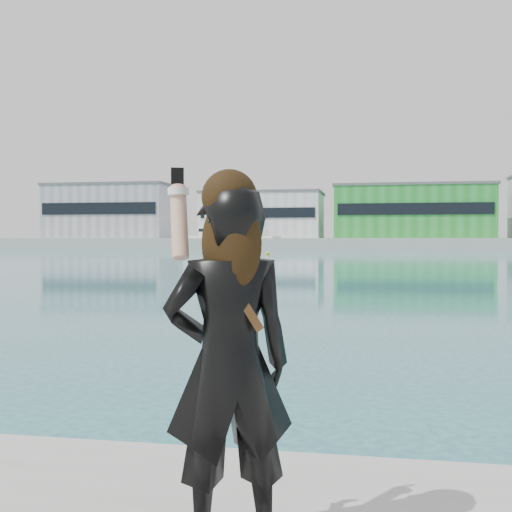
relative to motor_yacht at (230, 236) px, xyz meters
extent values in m
cube|color=#9E9E99|center=(26.80, 12.38, -1.39)|extent=(320.00, 40.00, 2.00)
cube|color=gray|center=(-28.20, 10.38, 5.11)|extent=(26.00, 16.00, 11.00)
cube|color=black|center=(-28.20, 2.28, 5.66)|extent=(24.70, 0.20, 2.42)
cube|color=#59595B|center=(-28.20, 10.38, 10.86)|extent=(26.52, 16.32, 0.50)
cube|color=silver|center=(4.80, 10.38, 4.11)|extent=(24.00, 15.00, 9.00)
cube|color=black|center=(4.80, 2.78, 4.56)|extent=(22.80, 0.20, 1.98)
cube|color=#59595B|center=(4.80, 10.38, 8.86)|extent=(24.48, 15.30, 0.50)
cube|color=#238E2C|center=(34.80, 10.38, 4.61)|extent=(30.00, 16.00, 10.00)
cube|color=black|center=(34.80, 2.28, 5.11)|extent=(28.50, 0.20, 2.20)
cube|color=#59595B|center=(34.80, 10.38, 9.86)|extent=(30.60, 16.32, 0.50)
cylinder|color=silver|center=(-11.20, 3.38, 3.61)|extent=(0.16, 0.16, 8.00)
cube|color=#F0410E|center=(-10.60, 3.38, 7.01)|extent=(1.20, 0.04, 0.80)
cylinder|color=silver|center=(48.80, 3.38, 3.61)|extent=(0.16, 0.16, 8.00)
cube|color=#F0410E|center=(49.40, 3.38, 7.01)|extent=(1.20, 0.04, 0.80)
cube|color=silver|center=(0.51, -0.10, -1.18)|extent=(18.88, 8.46, 2.43)
cube|color=silver|center=(-0.48, 0.09, 1.15)|extent=(10.76, 6.12, 2.23)
cube|color=silver|center=(-1.48, 0.29, 3.18)|extent=(6.63, 4.55, 1.82)
cube|color=black|center=(-0.48, 0.09, 1.15)|extent=(10.98, 6.26, 0.61)
cylinder|color=silver|center=(-1.48, 0.29, 5.11)|extent=(0.16, 0.16, 2.03)
sphere|color=yellow|center=(14.18, -41.00, -2.39)|extent=(0.50, 0.50, 0.50)
imported|color=black|center=(26.79, -117.95, -0.75)|extent=(0.72, 0.61, 1.69)
sphere|color=black|center=(26.80, -117.96, 0.04)|extent=(0.26, 0.26, 0.26)
ellipsoid|color=black|center=(26.82, -118.01, -0.18)|extent=(0.28, 0.15, 0.45)
cylinder|color=tan|center=(26.55, -117.94, -0.07)|extent=(0.15, 0.21, 0.37)
cylinder|color=white|center=(26.53, -117.90, 0.07)|extent=(0.10, 0.10, 0.03)
cube|color=black|center=(26.52, -117.87, 0.13)|extent=(0.06, 0.04, 0.12)
cube|color=#4C2D14|center=(26.85, -118.01, -0.41)|extent=(0.22, 0.11, 0.35)
camera|label=1|loc=(27.46, -120.86, -0.15)|focal=45.00mm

